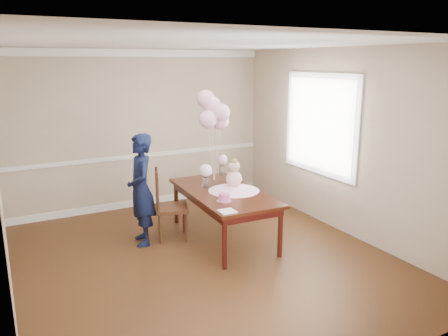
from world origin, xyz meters
TOP-DOWN VIEW (x-y plane):
  - floor at (0.00, 0.00)m, footprint 4.50×5.00m
  - ceiling at (0.00, 0.00)m, footprint 4.50×5.00m
  - wall_back at (0.00, 2.50)m, footprint 4.50×0.02m
  - wall_front at (0.00, -2.50)m, footprint 4.50×0.02m
  - wall_right at (2.25, 0.00)m, footprint 0.02×5.00m
  - chair_rail_trim at (0.00, 2.49)m, footprint 4.50×0.02m
  - crown_molding at (0.00, 2.49)m, footprint 4.50×0.02m
  - baseboard_trim at (0.00, 2.49)m, footprint 4.50×0.02m
  - window_frame at (2.23, 0.50)m, footprint 0.02×1.66m
  - window_blinds at (2.21, 0.50)m, footprint 0.01×1.50m
  - dining_table_top at (0.53, 0.50)m, footprint 1.03×1.95m
  - table_apron at (0.53, 0.50)m, footprint 0.93×1.85m
  - table_leg_fl at (0.10, -0.36)m, footprint 0.07×0.07m
  - table_leg_fr at (0.90, -0.39)m, footprint 0.07×0.07m
  - table_leg_bl at (0.17, 1.40)m, footprint 0.07×0.07m
  - table_leg_br at (0.97, 1.36)m, footprint 0.07×0.07m
  - baby_skirt at (0.68, 0.45)m, footprint 0.75×0.75m
  - baby_torso at (0.68, 0.45)m, footprint 0.23×0.23m
  - baby_head at (0.68, 0.45)m, footprint 0.16×0.16m
  - baby_hair at (0.68, 0.45)m, footprint 0.11×0.11m
  - cake_platter at (0.33, 0.08)m, footprint 0.22×0.22m
  - birthday_cake at (0.33, 0.08)m, footprint 0.15×0.15m
  - cake_flower_a at (0.33, 0.08)m, footprint 0.03×0.03m
  - cake_flower_b at (0.36, 0.10)m, footprint 0.03×0.03m
  - rose_vase_near at (0.40, 0.79)m, footprint 0.10×0.10m
  - roses_near at (0.40, 0.79)m, footprint 0.18×0.18m
  - rose_vase_far at (0.93, 1.30)m, footprint 0.10×0.10m
  - roses_far at (0.93, 1.30)m, footprint 0.18×0.18m
  - napkin at (0.17, -0.29)m, footprint 0.20×0.20m
  - balloon_weight at (0.65, 1.02)m, footprint 0.04×0.04m
  - balloon_a at (0.56, 1.03)m, footprint 0.27×0.27m
  - balloon_b at (0.74, 0.97)m, footprint 0.27×0.27m
  - balloon_c at (0.67, 1.12)m, footprint 0.27×0.27m
  - balloon_d at (0.58, 1.14)m, footprint 0.27×0.27m
  - balloon_e at (0.80, 1.09)m, footprint 0.27×0.27m
  - balloon_ribbon_a at (0.60, 1.03)m, footprint 0.09×0.01m
  - balloon_ribbon_b at (0.70, 1.00)m, footprint 0.10×0.05m
  - balloon_ribbon_c at (0.66, 1.07)m, footprint 0.02×0.09m
  - balloon_ribbon_d at (0.62, 1.08)m, footprint 0.08×0.10m
  - balloon_ribbon_e at (0.72, 1.06)m, footprint 0.14×0.06m
  - dining_chair_seat at (-0.11, 0.86)m, footprint 0.56×0.56m
  - chair_leg_fl at (-0.34, 0.74)m, footprint 0.05×0.05m
  - chair_leg_fr at (0.01, 0.63)m, footprint 0.05×0.05m
  - chair_leg_bl at (-0.22, 1.09)m, footprint 0.05×0.05m
  - chair_leg_br at (0.12, 0.98)m, footprint 0.05×0.05m
  - chair_back_post_l at (-0.35, 0.75)m, footprint 0.05×0.05m
  - chair_back_post_r at (-0.24, 1.09)m, footprint 0.05×0.05m
  - chair_slat_low at (-0.30, 0.92)m, footprint 0.15×0.39m
  - chair_slat_mid at (-0.30, 0.92)m, footprint 0.15×0.39m
  - chair_slat_top at (-0.30, 0.92)m, footprint 0.15×0.39m
  - woman at (-0.54, 0.89)m, footprint 0.46×0.62m

SIDE VIEW (x-z plane):
  - floor at x=0.00m, z-range 0.00..0.00m
  - baseboard_trim at x=0.00m, z-range 0.00..0.12m
  - chair_leg_fl at x=-0.34m, z-range 0.00..0.43m
  - chair_leg_fr at x=0.01m, z-range 0.00..0.43m
  - chair_leg_bl at x=-0.22m, z-range 0.00..0.43m
  - chair_leg_br at x=0.12m, z-range 0.00..0.43m
  - table_leg_fl at x=0.10m, z-range 0.00..0.67m
  - table_leg_fr at x=0.90m, z-range 0.00..0.67m
  - table_leg_bl at x=0.17m, z-range 0.00..0.67m
  - table_leg_br at x=0.97m, z-range 0.00..0.67m
  - dining_chair_seat at x=-0.11m, z-range 0.43..0.48m
  - table_apron at x=0.53m, z-range 0.57..0.67m
  - chair_slat_low at x=-0.30m, z-range 0.60..0.65m
  - dining_table_top at x=0.53m, z-range 0.67..0.72m
  - cake_platter at x=0.33m, z-range 0.72..0.72m
  - napkin at x=0.17m, z-range 0.72..0.73m
  - balloon_weight at x=0.65m, z-range 0.72..0.73m
  - chair_back_post_l at x=-0.35m, z-range 0.46..1.03m
  - chair_back_post_r at x=-0.24m, z-range 0.46..1.03m
  - baby_skirt at x=0.68m, z-range 0.72..0.81m
  - birthday_cake at x=0.33m, z-range 0.72..0.82m
  - woman at x=-0.54m, z-range 0.00..1.56m
  - chair_slat_mid at x=-0.30m, z-range 0.76..0.81m
  - rose_vase_near at x=0.40m, z-range 0.72..0.87m
  - rose_vase_far at x=0.93m, z-range 0.72..0.87m
  - cake_flower_a at x=0.33m, z-range 0.82..0.85m
  - cake_flower_b at x=0.36m, z-range 0.82..0.85m
  - baby_torso at x=0.68m, z-range 0.77..1.00m
  - chair_rail_trim at x=0.00m, z-range 0.86..0.94m
  - chair_slat_top at x=-0.30m, z-range 0.92..0.97m
  - roses_near at x=0.40m, z-range 0.87..1.05m
  - roses_far at x=0.93m, z-range 0.87..1.05m
  - baby_head at x=0.68m, z-range 0.99..1.15m
  - balloon_ribbon_e at x=0.72m, z-range 0.73..1.47m
  - baby_hair at x=0.68m, z-range 1.07..1.18m
  - balloon_ribbon_a at x=0.60m, z-range 0.73..1.52m
  - balloon_ribbon_b at x=0.70m, z-range 0.73..1.62m
  - balloon_ribbon_c at x=0.66m, z-range 0.73..1.72m
  - balloon_ribbon_d at x=0.62m, z-range 0.73..1.81m
  - wall_back at x=0.00m, z-range 0.00..2.70m
  - wall_front at x=0.00m, z-range 0.00..2.70m
  - wall_right at x=2.25m, z-range 0.00..2.70m
  - window_frame at x=2.23m, z-range 0.77..2.33m
  - window_blinds at x=2.21m, z-range 0.85..2.25m
  - balloon_e at x=0.80m, z-range 1.49..1.76m
  - balloon_a at x=0.56m, z-range 1.54..1.80m
  - balloon_b at x=0.74m, z-range 1.63..1.90m
  - balloon_c at x=0.67m, z-range 1.73..1.99m
  - balloon_d at x=0.58m, z-range 1.82..2.09m
  - crown_molding at x=0.00m, z-range 2.57..2.69m
  - ceiling at x=0.00m, z-range 2.69..2.71m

